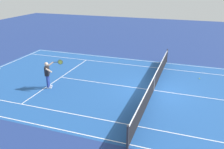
# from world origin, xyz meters

# --- Properties ---
(ground_plane) EXTENTS (60.00, 60.00, 0.00)m
(ground_plane) POSITION_xyz_m (0.00, 0.00, 0.00)
(ground_plane) COLOR navy
(court_slab) EXTENTS (24.20, 11.40, 0.00)m
(court_slab) POSITION_xyz_m (0.00, 0.00, 0.00)
(court_slab) COLOR #1E4C93
(court_slab) RESTS_ON ground_plane
(court_line_markings) EXTENTS (23.85, 11.05, 0.01)m
(court_line_markings) POSITION_xyz_m (0.00, 0.00, 0.00)
(court_line_markings) COLOR white
(court_line_markings) RESTS_ON ground_plane
(tennis_net) EXTENTS (0.10, 11.70, 1.08)m
(tennis_net) POSITION_xyz_m (0.00, 0.00, 0.49)
(tennis_net) COLOR #2D2D33
(tennis_net) RESTS_ON ground_plane
(tennis_player_near) EXTENTS (0.93, 0.93, 1.70)m
(tennis_player_near) POSITION_xyz_m (6.20, 1.74, 0.93)
(tennis_player_near) COLOR navy
(tennis_player_near) RESTS_ON ground_plane
(tennis_ball) EXTENTS (0.07, 0.07, 0.07)m
(tennis_ball) POSITION_xyz_m (-2.59, -2.85, 0.03)
(tennis_ball) COLOR #CCE01E
(tennis_ball) RESTS_ON ground_plane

